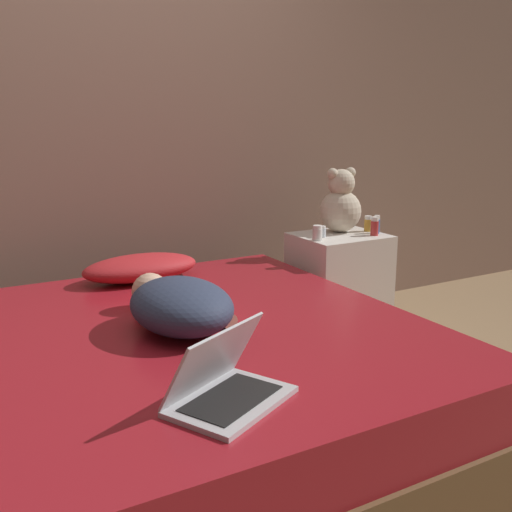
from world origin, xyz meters
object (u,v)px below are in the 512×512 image
object	(u,v)px
bottle_white	(317,233)
bottle_clear	(322,232)
pillow	(141,268)
person_lying	(179,304)
teddy_bear	(341,204)
bottle_red	(375,226)
laptop	(225,385)
bottle_amber	(368,224)
bottle_blue	(377,224)

from	to	relation	value
bottle_white	bottle_clear	bearing A→B (deg)	38.09
pillow	person_lying	world-z (taller)	person_lying
teddy_bear	bottle_white	distance (m)	0.31
person_lying	bottle_red	bearing A→B (deg)	17.61
person_lying	laptop	size ratio (longest dim) A/B	1.51
person_lying	pillow	bearing A→B (deg)	80.09
pillow	bottle_red	size ratio (longest dim) A/B	5.50
laptop	bottle_amber	bearing A→B (deg)	11.80
bottle_amber	teddy_bear	bearing A→B (deg)	154.86
teddy_bear	bottle_amber	xyz separation A→B (m)	(0.15, -0.07, -0.11)
bottle_blue	bottle_clear	bearing A→B (deg)	170.17
person_lying	teddy_bear	distance (m)	1.43
laptop	bottle_blue	bearing A→B (deg)	10.09
person_lying	bottle_clear	bearing A→B (deg)	26.51
bottle_blue	bottle_clear	distance (m)	0.33
pillow	bottle_blue	size ratio (longest dim) A/B	5.61
teddy_bear	bottle_blue	xyz separation A→B (m)	(0.15, -0.13, -0.11)
pillow	laptop	size ratio (longest dim) A/B	1.37
bottle_white	bottle_blue	bearing A→B (deg)	-0.02
bottle_blue	bottle_white	bearing A→B (deg)	179.98
bottle_blue	bottle_red	distance (m)	0.07
bottle_amber	bottle_blue	bearing A→B (deg)	-83.15
pillow	teddy_bear	distance (m)	1.17
teddy_bear	pillow	bearing A→B (deg)	177.65
laptop	bottle_clear	size ratio (longest dim) A/B	6.69
pillow	bottle_amber	distance (m)	1.31
teddy_bear	bottle_red	distance (m)	0.23
bottle_red	bottle_white	distance (m)	0.35
person_lying	laptop	bearing A→B (deg)	-103.07
laptop	bottle_white	size ratio (longest dim) A/B	5.14
pillow	person_lying	distance (m)	0.72
teddy_bear	bottle_red	size ratio (longest dim) A/B	3.51
pillow	bottle_amber	xyz separation A→B (m)	(1.30, -0.12, 0.12)
pillow	teddy_bear	xyz separation A→B (m)	(1.15, -0.05, 0.23)
bottle_clear	bottle_white	bearing A→B (deg)	-141.91
bottle_clear	person_lying	bearing A→B (deg)	-151.12
pillow	bottle_white	bearing A→B (deg)	-11.35
person_lying	bottle_clear	distance (m)	1.22
teddy_bear	bottle_clear	distance (m)	0.23
bottle_white	bottle_amber	world-z (taller)	bottle_amber
laptop	bottle_clear	bearing A→B (deg)	18.39
laptop	bottle_red	world-z (taller)	bottle_red
bottle_red	bottle_white	world-z (taller)	bottle_red
pillow	bottle_amber	world-z (taller)	bottle_amber
person_lying	bottle_blue	size ratio (longest dim) A/B	6.20
laptop	bottle_red	size ratio (longest dim) A/B	4.01
laptop	bottle_amber	distance (m)	1.93
person_lying	laptop	xyz separation A→B (m)	(-0.12, -0.61, -0.04)
laptop	teddy_bear	distance (m)	1.88
person_lying	bottle_white	distance (m)	1.13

